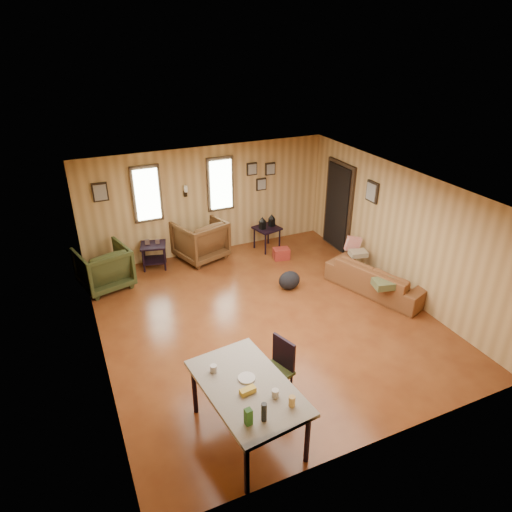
{
  "coord_description": "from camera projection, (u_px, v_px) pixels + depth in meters",
  "views": [
    {
      "loc": [
        -2.89,
        -6.06,
        4.65
      ],
      "look_at": [
        0.0,
        0.4,
        1.05
      ],
      "focal_mm": 32.0,
      "sensor_mm": 36.0,
      "label": 1
    }
  ],
  "objects": [
    {
      "name": "room",
      "position": [
        268.0,
        249.0,
        7.83
      ],
      "size": [
        5.54,
        6.04,
        2.44
      ],
      "color": "brown",
      "rests_on": "ground"
    },
    {
      "name": "sofa",
      "position": [
        378.0,
        273.0,
        8.74
      ],
      "size": [
        1.21,
        2.05,
        0.77
      ],
      "primitive_type": "imported",
      "rotation": [
        0.0,
        0.0,
        1.92
      ],
      "color": "brown",
      "rests_on": "ground"
    },
    {
      "name": "recliner_brown",
      "position": [
        200.0,
        238.0,
        9.96
      ],
      "size": [
        1.18,
        1.15,
        0.98
      ],
      "primitive_type": "imported",
      "rotation": [
        0.0,
        0.0,
        3.46
      ],
      "color": "#503218",
      "rests_on": "ground"
    },
    {
      "name": "recliner_green",
      "position": [
        104.0,
        266.0,
        8.86
      ],
      "size": [
        1.09,
        1.05,
        0.93
      ],
      "primitive_type": "imported",
      "rotation": [
        0.0,
        0.0,
        -2.88
      ],
      "color": "#2E3518",
      "rests_on": "ground"
    },
    {
      "name": "end_table",
      "position": [
        154.0,
        252.0,
        9.62
      ],
      "size": [
        0.62,
        0.59,
        0.66
      ],
      "rotation": [
        0.0,
        0.0,
        -0.25
      ],
      "color": "black",
      "rests_on": "ground"
    },
    {
      "name": "side_table",
      "position": [
        267.0,
        226.0,
        10.34
      ],
      "size": [
        0.62,
        0.62,
        0.83
      ],
      "rotation": [
        0.0,
        0.0,
        0.24
      ],
      "color": "black",
      "rests_on": "ground"
    },
    {
      "name": "cooler",
      "position": [
        281.0,
        254.0,
        10.09
      ],
      "size": [
        0.38,
        0.31,
        0.25
      ],
      "rotation": [
        0.0,
        0.0,
        -0.19
      ],
      "color": "maroon",
      "rests_on": "ground"
    },
    {
      "name": "backpack",
      "position": [
        289.0,
        280.0,
        8.91
      ],
      "size": [
        0.46,
        0.36,
        0.37
      ],
      "rotation": [
        0.0,
        0.0,
        0.08
      ],
      "color": "black",
      "rests_on": "ground"
    },
    {
      "name": "sofa_pillows",
      "position": [
        369.0,
        265.0,
        8.81
      ],
      "size": [
        0.76,
        1.78,
        0.36
      ],
      "rotation": [
        0.0,
        0.0,
        -0.24
      ],
      "color": "#4C512D",
      "rests_on": "sofa"
    },
    {
      "name": "dining_table",
      "position": [
        248.0,
        391.0,
        5.44
      ],
      "size": [
        1.13,
        1.69,
        1.05
      ],
      "rotation": [
        0.0,
        0.0,
        0.12
      ],
      "color": "gray",
      "rests_on": "ground"
    },
    {
      "name": "dining_chair",
      "position": [
        278.0,
        366.0,
        6.18
      ],
      "size": [
        0.52,
        0.52,
        0.91
      ],
      "rotation": [
        0.0,
        0.0,
        0.32
      ],
      "color": "#2E3518",
      "rests_on": "ground"
    }
  ]
}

